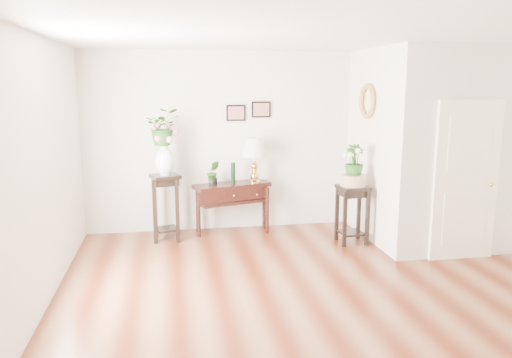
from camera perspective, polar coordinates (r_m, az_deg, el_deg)
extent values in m
cube|color=brown|center=(5.77, 8.15, -12.70)|extent=(6.00, 5.50, 0.02)
cube|color=white|center=(5.33, 8.98, 16.15)|extent=(6.00, 5.50, 0.02)
cube|color=silver|center=(8.01, 2.33, 4.39)|extent=(6.00, 0.02, 2.80)
cube|color=silver|center=(2.97, 25.64, -7.76)|extent=(6.00, 0.02, 2.80)
cube|color=silver|center=(5.27, -24.16, 0.10)|extent=(0.02, 5.50, 2.80)
cube|color=silver|center=(7.84, 19.12, 3.67)|extent=(1.80, 1.95, 2.80)
cube|color=white|center=(7.04, 22.85, -0.22)|extent=(0.90, 0.05, 2.10)
cube|color=black|center=(7.84, -2.31, 7.56)|extent=(0.30, 0.02, 0.25)
cube|color=black|center=(7.90, 0.59, 7.95)|extent=(0.30, 0.02, 0.25)
torus|color=tan|center=(7.49, 12.58, 8.69)|extent=(0.07, 0.51, 0.51)
cube|color=black|center=(7.77, -2.73, -3.36)|extent=(1.24, 0.72, 0.79)
cube|color=gold|center=(7.68, -0.19, 2.13)|extent=(0.53, 0.53, 0.71)
cylinder|color=black|center=(7.66, -2.64, 0.74)|extent=(0.07, 0.07, 0.33)
imported|color=#205217|center=(7.63, -4.93, 0.67)|extent=(0.19, 0.16, 0.34)
cube|color=black|center=(7.52, -10.24, -3.22)|extent=(0.48, 0.48, 0.99)
imported|color=#205217|center=(7.33, -10.54, 5.64)|extent=(0.50, 0.43, 0.54)
cube|color=black|center=(7.41, 10.92, -3.99)|extent=(0.44, 0.44, 0.85)
cylinder|color=tan|center=(7.29, 11.06, -0.14)|extent=(0.43, 0.43, 0.16)
imported|color=#205217|center=(7.25, 11.14, 2.02)|extent=(0.35, 0.35, 0.48)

